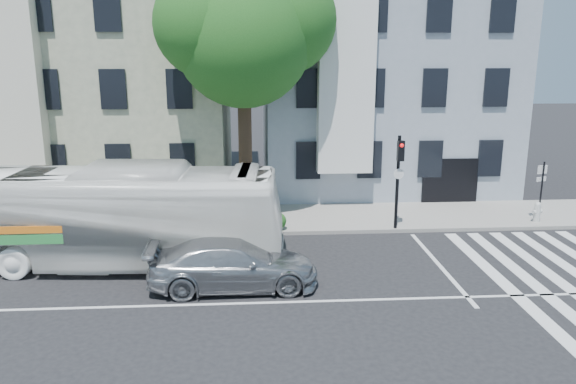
{
  "coord_description": "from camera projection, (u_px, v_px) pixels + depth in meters",
  "views": [
    {
      "loc": [
        0.28,
        -14.77,
        6.99
      ],
      "look_at": [
        1.46,
        3.41,
        2.4
      ],
      "focal_mm": 35.0,
      "sensor_mm": 36.0,
      "label": 1
    }
  ],
  "objects": [
    {
      "name": "ground",
      "position": [
        245.0,
        303.0,
        15.98
      ],
      "size": [
        120.0,
        120.0,
        0.0
      ],
      "primitive_type": "plane",
      "color": "black",
      "rests_on": "ground"
    },
    {
      "name": "sidewalk_far",
      "position": [
        246.0,
        219.0,
        23.7
      ],
      "size": [
        80.0,
        4.0,
        0.15
      ],
      "primitive_type": "cube",
      "color": "gray",
      "rests_on": "ground"
    },
    {
      "name": "building_left",
      "position": [
        109.0,
        81.0,
        28.71
      ],
      "size": [
        12.0,
        10.0,
        11.0
      ],
      "primitive_type": "cube",
      "color": "gray",
      "rests_on": "ground"
    },
    {
      "name": "building_right",
      "position": [
        378.0,
        80.0,
        29.59
      ],
      "size": [
        12.0,
        10.0,
        11.0
      ],
      "primitive_type": "cube",
      "color": "#8692A0",
      "rests_on": "ground"
    },
    {
      "name": "street_tree",
      "position": [
        245.0,
        29.0,
        22.52
      ],
      "size": [
        7.3,
        5.9,
        11.1
      ],
      "color": "#2D2116",
      "rests_on": "ground"
    },
    {
      "name": "bus",
      "position": [
        99.0,
        216.0,
        18.5
      ],
      "size": [
        3.69,
        12.34,
        3.39
      ],
      "primitive_type": "imported",
      "rotation": [
        0.0,
        0.0,
        1.5
      ],
      "color": "white",
      "rests_on": "ground"
    },
    {
      "name": "sedan",
      "position": [
        233.0,
        264.0,
        16.92
      ],
      "size": [
        2.19,
        5.15,
        1.48
      ],
      "primitive_type": "imported",
      "rotation": [
        0.0,
        0.0,
        1.59
      ],
      "color": "#A7A9AE",
      "rests_on": "ground"
    },
    {
      "name": "hedge",
      "position": [
        169.0,
        223.0,
        21.77
      ],
      "size": [
        8.25,
        3.78,
        0.7
      ],
      "primitive_type": null,
      "rotation": [
        0.0,
        0.0,
        0.36
      ],
      "color": "#256621",
      "rests_on": "sidewalk_far"
    },
    {
      "name": "traffic_signal",
      "position": [
        399.0,
        171.0,
        21.63
      ],
      "size": [
        0.4,
        0.52,
        3.85
      ],
      "rotation": [
        0.0,
        0.0,
        0.06
      ],
      "color": "black",
      "rests_on": "ground"
    },
    {
      "name": "fire_hydrant",
      "position": [
        537.0,
        212.0,
        23.02
      ],
      "size": [
        0.48,
        0.31,
        0.84
      ],
      "rotation": [
        0.0,
        0.0,
        0.36
      ],
      "color": "beige",
      "rests_on": "sidewalk_far"
    },
    {
      "name": "far_sign_pole",
      "position": [
        542.0,
        183.0,
        22.91
      ],
      "size": [
        0.44,
        0.21,
        2.5
      ],
      "rotation": [
        0.0,
        0.0,
        0.27
      ],
      "color": "black",
      "rests_on": "sidewalk_far"
    }
  ]
}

